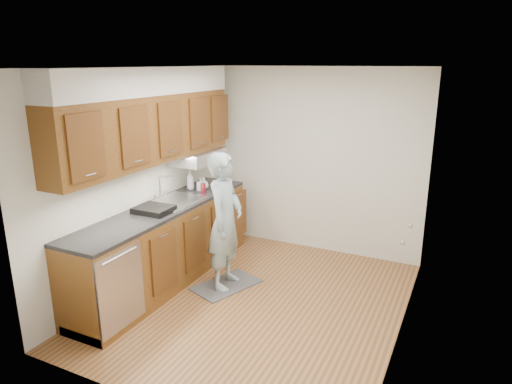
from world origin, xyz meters
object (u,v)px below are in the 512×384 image
(soap_bottle_c, at_px, (204,183))
(dish_rack, at_px, (154,209))
(soap_bottle_a, at_px, (190,179))
(soap_bottle_b, at_px, (201,184))
(soda_can, at_px, (203,188))
(person, at_px, (225,212))

(soap_bottle_c, relative_size, dish_rack, 0.41)
(soap_bottle_a, bearing_deg, dish_rack, -80.47)
(soap_bottle_c, bearing_deg, soap_bottle_a, -156.51)
(dish_rack, bearing_deg, soap_bottle_b, 89.60)
(soap_bottle_b, distance_m, soda_can, 0.13)
(dish_rack, bearing_deg, person, 29.95)
(soap_bottle_b, bearing_deg, dish_rack, -89.52)
(soap_bottle_b, relative_size, soap_bottle_c, 1.06)
(person, bearing_deg, soda_can, 43.53)
(person, height_order, soap_bottle_a, person)
(person, height_order, soap_bottle_b, person)
(person, distance_m, soap_bottle_b, 0.91)
(soap_bottle_a, bearing_deg, person, -34.34)
(soda_can, bearing_deg, soap_bottle_b, 136.36)
(person, xyz_separation_m, soda_can, (-0.60, 0.49, 0.09))
(soap_bottle_b, bearing_deg, soap_bottle_c, 89.07)
(person, height_order, soap_bottle_c, person)
(soap_bottle_a, height_order, soap_bottle_c, soap_bottle_a)
(soap_bottle_a, relative_size, soda_can, 2.16)
(soap_bottle_c, xyz_separation_m, soda_can, (0.09, -0.15, -0.02))
(soda_can, relative_size, dish_rack, 0.30)
(soap_bottle_a, relative_size, soap_bottle_b, 1.49)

